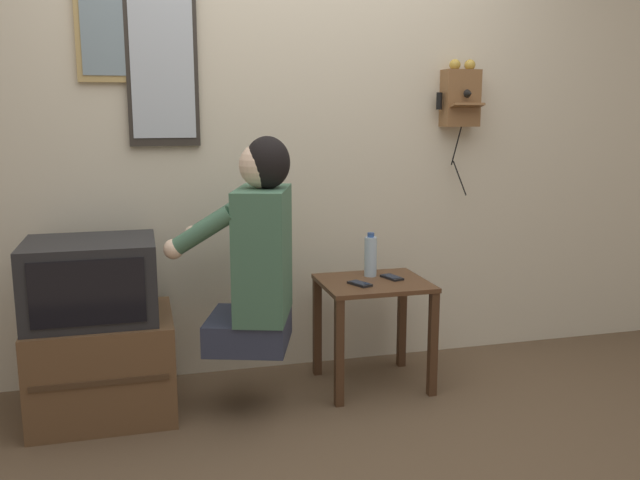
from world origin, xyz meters
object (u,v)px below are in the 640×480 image
wall_phone_antique (460,97)px  cell_phone_spare (392,277)px  television (91,280)px  cell_phone_held (360,284)px  wall_mirror (162,63)px  person (257,252)px  framed_picture (115,34)px  water_bottle (371,256)px

wall_phone_antique → cell_phone_spare: bearing=-148.7°
television → cell_phone_held: 1.24m
cell_phone_held → wall_phone_antique: bearing=5.5°
television → wall_phone_antique: bearing=9.5°
wall_mirror → cell_phone_held: (0.87, -0.42, -1.05)m
television → cell_phone_held: television is taller
wall_mirror → cell_phone_held: bearing=-25.4°
wall_phone_antique → wall_mirror: (-1.56, 0.04, 0.15)m
person → television: person is taller
television → framed_picture: bearing=67.5°
cell_phone_spare → water_bottle: water_bottle is taller
person → framed_picture: size_ratio=2.16×
television → cell_phone_spare: 1.43m
person → cell_phone_spare: 0.75m
water_bottle → cell_phone_spare: bearing=-42.3°
person → cell_phone_held: (0.51, 0.08, -0.20)m
cell_phone_held → water_bottle: water_bottle is taller
television → wall_mirror: bearing=45.2°
wall_mirror → water_bottle: 1.39m
wall_mirror → water_bottle: bearing=-14.6°
wall_mirror → television: bearing=-134.8°
person → water_bottle: bearing=-51.0°
framed_picture → television: bearing=-112.5°
cell_phone_spare → wall_mirror: bearing=146.6°
framed_picture → cell_phone_spare: bearing=-14.8°
cell_phone_spare → framed_picture: bearing=149.1°
person → water_bottle: 0.67m
water_bottle → wall_mirror: bearing=165.4°
framed_picture → water_bottle: bearing=-12.3°
person → cell_phone_spare: bearing=-59.4°
framed_picture → cell_phone_spare: 1.77m
television → wall_mirror: (0.36, 0.36, 0.96)m
wall_phone_antique → cell_phone_held: wall_phone_antique is taller
framed_picture → wall_mirror: 0.25m
wall_phone_antique → cell_phone_spare: wall_phone_antique is taller
television → cell_phone_held: bearing=-2.5°
framed_picture → wall_phone_antique: bearing=-1.4°
television → cell_phone_spare: bearing=1.0°
television → cell_phone_spare: size_ratio=4.13×
person → cell_phone_held: 0.55m
person → wall_phone_antique: 1.45m
wall_mirror → cell_phone_spare: bearing=-17.4°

